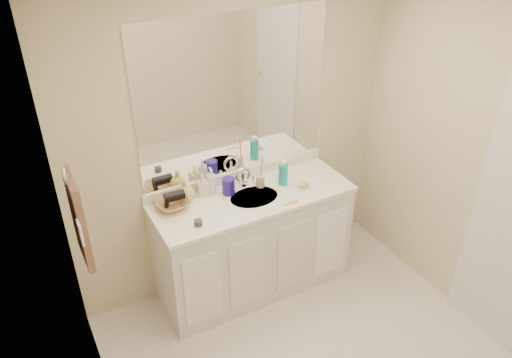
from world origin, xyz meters
name	(u,v)px	position (x,y,z in m)	size (l,w,h in m)	color
ceiling	(364,14)	(0.00, 0.00, 2.40)	(2.60, 2.60, 0.02)	white
wall_back	(235,142)	(0.00, 1.30, 1.20)	(2.60, 0.02, 2.40)	beige
wall_left	(106,321)	(-1.30, 0.00, 1.20)	(0.02, 2.60, 2.40)	beige
wall_right	(499,178)	(1.30, 0.00, 1.20)	(0.02, 2.60, 2.40)	beige
vanity_cabinet	(253,244)	(0.00, 1.02, 0.42)	(1.50, 0.55, 0.85)	silver
countertop	(253,197)	(0.00, 1.02, 0.86)	(1.52, 0.57, 0.03)	white
backsplash	(237,175)	(0.00, 1.29, 0.92)	(1.52, 0.03, 0.08)	white
sink_basin	(254,198)	(0.00, 1.00, 0.87)	(0.37, 0.37, 0.02)	#B8B1A1
faucet	(243,179)	(0.00, 1.18, 0.94)	(0.02, 0.02, 0.11)	silver
mirror	(235,98)	(0.00, 1.29, 1.56)	(1.48, 0.01, 1.20)	white
blue_mug	(228,186)	(-0.14, 1.14, 0.94)	(0.09, 0.09, 0.13)	navy
tan_cup	(260,181)	(0.11, 1.11, 0.92)	(0.07, 0.07, 0.09)	#D1B093
toothbrush	(262,169)	(0.12, 1.11, 1.03)	(0.01, 0.01, 0.19)	#EF3F75
mouthwash_bottle	(283,174)	(0.28, 1.06, 0.96)	(0.07, 0.07, 0.17)	#0D9BA1
soap_dish	(303,188)	(0.39, 0.93, 0.89)	(0.09, 0.07, 0.01)	silver
green_soap	(303,185)	(0.39, 0.93, 0.90)	(0.06, 0.05, 0.02)	#9EC42F
orange_comb	(291,203)	(0.20, 0.80, 0.88)	(0.11, 0.02, 0.00)	orange
dark_jar	(198,223)	(-0.50, 0.88, 0.90)	(0.06, 0.06, 0.04)	#2C2E32
soap_bottle_white	(211,180)	(-0.25, 1.21, 0.98)	(0.08, 0.08, 0.21)	silver
soap_bottle_cream	(203,185)	(-0.32, 1.21, 0.97)	(0.08, 0.08, 0.17)	#F3E0C6
soap_bottle_yellow	(185,190)	(-0.46, 1.21, 0.96)	(0.13, 0.13, 0.16)	#D5D053
wicker_basket	(173,204)	(-0.58, 1.16, 0.91)	(0.23, 0.23, 0.06)	#AA7644
hair_dryer	(174,196)	(-0.56, 1.16, 0.97)	(0.07, 0.07, 0.14)	black
towel_ring	(64,175)	(-1.27, 0.77, 1.55)	(0.11, 0.11, 0.01)	silver
hand_towel	(79,220)	(-1.25, 0.77, 1.25)	(0.04, 0.32, 0.55)	brown
switch_plate	(81,233)	(-1.27, 0.57, 1.30)	(0.01, 0.09, 0.13)	white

